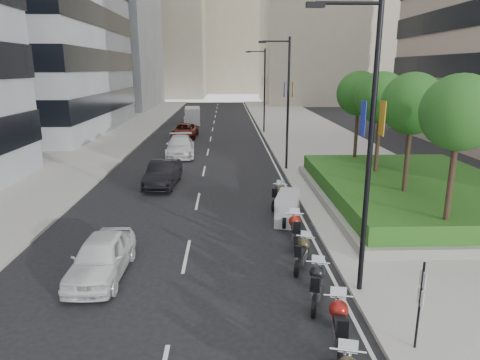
{
  "coord_description": "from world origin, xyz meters",
  "views": [
    {
      "loc": [
        0.06,
        -11.24,
        7.01
      ],
      "look_at": [
        0.7,
        7.81,
        2.0
      ],
      "focal_mm": 32.0,
      "sensor_mm": 36.0,
      "label": 1
    }
  ],
  "objects_px": {
    "parking_sign": "(420,301)",
    "delivery_van": "(192,116)",
    "motorcycle_3": "(302,253)",
    "car_b": "(163,174)",
    "motorcycle_4": "(295,230)",
    "motorcycle_1": "(339,325)",
    "lamp_post_0": "(366,137)",
    "motorcycle_6": "(278,196)",
    "motorcycle_2": "(316,284)",
    "car_a": "(101,257)",
    "lamp_post_2": "(263,86)",
    "motorcycle_5": "(287,208)",
    "car_c": "(180,146)",
    "car_d": "(185,131)",
    "lamp_post_1": "(286,98)"
  },
  "relations": [
    {
      "from": "lamp_post_1",
      "to": "car_c",
      "type": "distance_m",
      "value": 10.47
    },
    {
      "from": "motorcycle_5",
      "to": "lamp_post_2",
      "type": "bearing_deg",
      "value": 12.15
    },
    {
      "from": "motorcycle_5",
      "to": "car_c",
      "type": "height_order",
      "value": "car_c"
    },
    {
      "from": "parking_sign",
      "to": "motorcycle_4",
      "type": "relative_size",
      "value": 1.09
    },
    {
      "from": "lamp_post_1",
      "to": "car_b",
      "type": "height_order",
      "value": "lamp_post_1"
    },
    {
      "from": "car_c",
      "to": "motorcycle_5",
      "type": "bearing_deg",
      "value": -71.57
    },
    {
      "from": "motorcycle_2",
      "to": "car_d",
      "type": "bearing_deg",
      "value": 27.77
    },
    {
      "from": "motorcycle_3",
      "to": "car_c",
      "type": "xyz_separation_m",
      "value": [
        -6.48,
        20.55,
        0.26
      ]
    },
    {
      "from": "motorcycle_3",
      "to": "car_b",
      "type": "bearing_deg",
      "value": 52.9
    },
    {
      "from": "motorcycle_4",
      "to": "car_b",
      "type": "relative_size",
      "value": 0.5
    },
    {
      "from": "lamp_post_2",
      "to": "motorcycle_5",
      "type": "distance_m",
      "value": 28.76
    },
    {
      "from": "motorcycle_6",
      "to": "car_d",
      "type": "distance_m",
      "value": 24.04
    },
    {
      "from": "motorcycle_4",
      "to": "motorcycle_3",
      "type": "bearing_deg",
      "value": -176.68
    },
    {
      "from": "motorcycle_5",
      "to": "lamp_post_1",
      "type": "bearing_deg",
      "value": 7.84
    },
    {
      "from": "parking_sign",
      "to": "car_b",
      "type": "height_order",
      "value": "parking_sign"
    },
    {
      "from": "motorcycle_2",
      "to": "motorcycle_6",
      "type": "xyz_separation_m",
      "value": [
        -0.07,
        9.33,
        0.0
      ]
    },
    {
      "from": "motorcycle_3",
      "to": "motorcycle_6",
      "type": "distance_m",
      "value": 6.95
    },
    {
      "from": "lamp_post_1",
      "to": "delivery_van",
      "type": "bearing_deg",
      "value": 107.71
    },
    {
      "from": "parking_sign",
      "to": "car_a",
      "type": "height_order",
      "value": "parking_sign"
    },
    {
      "from": "lamp_post_0",
      "to": "motorcycle_3",
      "type": "distance_m",
      "value": 5.09
    },
    {
      "from": "lamp_post_1",
      "to": "car_a",
      "type": "distance_m",
      "value": 18.21
    },
    {
      "from": "motorcycle_1",
      "to": "motorcycle_3",
      "type": "bearing_deg",
      "value": 11.82
    },
    {
      "from": "car_d",
      "to": "lamp_post_1",
      "type": "bearing_deg",
      "value": -58.35
    },
    {
      "from": "car_c",
      "to": "motorcycle_3",
      "type": "bearing_deg",
      "value": -76.64
    },
    {
      "from": "motorcycle_3",
      "to": "motorcycle_5",
      "type": "distance_m",
      "value": 4.69
    },
    {
      "from": "lamp_post_0",
      "to": "motorcycle_5",
      "type": "bearing_deg",
      "value": 100.65
    },
    {
      "from": "motorcycle_1",
      "to": "motorcycle_4",
      "type": "xyz_separation_m",
      "value": [
        -0.07,
        6.7,
        -0.01
      ]
    },
    {
      "from": "lamp_post_2",
      "to": "car_d",
      "type": "relative_size",
      "value": 1.74
    },
    {
      "from": "car_a",
      "to": "parking_sign",
      "type": "bearing_deg",
      "value": -25.14
    },
    {
      "from": "delivery_van",
      "to": "car_a",
      "type": "bearing_deg",
      "value": -94.41
    },
    {
      "from": "motorcycle_6",
      "to": "car_a",
      "type": "relative_size",
      "value": 0.51
    },
    {
      "from": "motorcycle_4",
      "to": "car_a",
      "type": "height_order",
      "value": "car_a"
    },
    {
      "from": "car_a",
      "to": "delivery_van",
      "type": "bearing_deg",
      "value": 90.96
    },
    {
      "from": "motorcycle_5",
      "to": "car_c",
      "type": "xyz_separation_m",
      "value": [
        -6.6,
        15.87,
        0.11
      ]
    },
    {
      "from": "parking_sign",
      "to": "delivery_van",
      "type": "distance_m",
      "value": 47.1
    },
    {
      "from": "lamp_post_1",
      "to": "lamp_post_2",
      "type": "height_order",
      "value": "same"
    },
    {
      "from": "car_a",
      "to": "car_c",
      "type": "bearing_deg",
      "value": 89.46
    },
    {
      "from": "motorcycle_2",
      "to": "motorcycle_5",
      "type": "height_order",
      "value": "motorcycle_5"
    },
    {
      "from": "lamp_post_1",
      "to": "motorcycle_6",
      "type": "distance_m",
      "value": 9.39
    },
    {
      "from": "lamp_post_0",
      "to": "motorcycle_6",
      "type": "relative_size",
      "value": 4.22
    },
    {
      "from": "parking_sign",
      "to": "motorcycle_3",
      "type": "bearing_deg",
      "value": 112.27
    },
    {
      "from": "motorcycle_2",
      "to": "car_a",
      "type": "bearing_deg",
      "value": 90.44
    },
    {
      "from": "lamp_post_1",
      "to": "motorcycle_3",
      "type": "relative_size",
      "value": 4.66
    },
    {
      "from": "motorcycle_2",
      "to": "motorcycle_5",
      "type": "distance_m",
      "value": 7.07
    },
    {
      "from": "car_b",
      "to": "car_d",
      "type": "bearing_deg",
      "value": 95.0
    },
    {
      "from": "motorcycle_2",
      "to": "delivery_van",
      "type": "relative_size",
      "value": 0.43
    },
    {
      "from": "motorcycle_1",
      "to": "car_b",
      "type": "xyz_separation_m",
      "value": [
        -6.71,
        15.86,
        0.14
      ]
    },
    {
      "from": "delivery_van",
      "to": "motorcycle_3",
      "type": "bearing_deg",
      "value": -84.73
    },
    {
      "from": "lamp_post_1",
      "to": "motorcycle_1",
      "type": "xyz_separation_m",
      "value": [
        -1.22,
        -19.66,
        -4.44
      ]
    },
    {
      "from": "lamp_post_0",
      "to": "motorcycle_5",
      "type": "height_order",
      "value": "lamp_post_0"
    }
  ]
}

